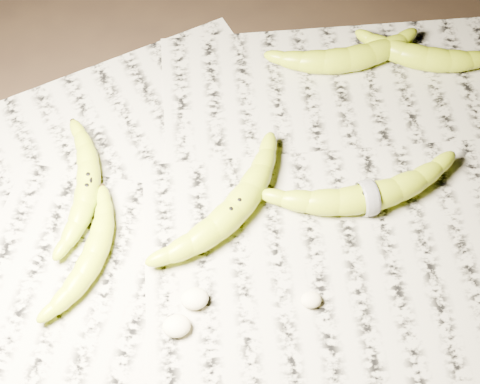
{
  "coord_description": "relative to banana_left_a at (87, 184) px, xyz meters",
  "views": [
    {
      "loc": [
        -0.04,
        -0.44,
        0.8
      ],
      "look_at": [
        0.03,
        0.02,
        0.05
      ],
      "focal_mm": 50.0,
      "sensor_mm": 36.0,
      "label": 1
    }
  ],
  "objects": [
    {
      "name": "banana_center",
      "position": [
        0.19,
        -0.07,
        0.0
      ],
      "size": [
        0.21,
        0.2,
        0.04
      ],
      "primitive_type": null,
      "rotation": [
        0.0,
        0.0,
        0.75
      ],
      "color": "#B7C418",
      "rests_on": "newspaper_patch"
    },
    {
      "name": "banana_upper_a",
      "position": [
        0.41,
        0.17,
        0.0
      ],
      "size": [
        0.21,
        0.08,
        0.04
      ],
      "primitive_type": null,
      "rotation": [
        0.0,
        0.0,
        0.06
      ],
      "color": "#B7C418",
      "rests_on": "newspaper_patch"
    },
    {
      "name": "flesh_chunk_c",
      "position": [
        0.27,
        -0.21,
        -0.01
      ],
      "size": [
        0.03,
        0.02,
        0.02
      ],
      "primitive_type": "ellipsoid",
      "color": "beige",
      "rests_on": "newspaper_patch"
    },
    {
      "name": "measuring_tape",
      "position": [
        0.38,
        -0.08,
        0.0
      ],
      "size": [
        0.01,
        0.05,
        0.05
      ],
      "primitive_type": "torus",
      "rotation": [
        0.0,
        1.57,
        0.09
      ],
      "color": "white",
      "rests_on": "newspaper_patch"
    },
    {
      "name": "banana_left_b",
      "position": [
        0.0,
        -0.11,
        -0.0
      ],
      "size": [
        0.12,
        0.18,
        0.03
      ],
      "primitive_type": null,
      "rotation": [
        0.0,
        0.0,
        1.13
      ],
      "color": "#B7C418",
      "rests_on": "newspaper_patch"
    },
    {
      "name": "banana_left_a",
      "position": [
        0.0,
        0.0,
        0.0
      ],
      "size": [
        0.08,
        0.2,
        0.03
      ],
      "primitive_type": null,
      "rotation": [
        0.0,
        0.0,
        1.45
      ],
      "color": "#B7C418",
      "rests_on": "newspaper_patch"
    },
    {
      "name": "banana_upper_b",
      "position": [
        0.53,
        0.16,
        0.0
      ],
      "size": [
        0.2,
        0.13,
        0.04
      ],
      "primitive_type": null,
      "rotation": [
        0.0,
        0.0,
        -0.37
      ],
      "color": "#B7C418",
      "rests_on": "newspaper_patch"
    },
    {
      "name": "flesh_chunk_b",
      "position": [
        0.13,
        -0.18,
        -0.01
      ],
      "size": [
        0.04,
        0.03,
        0.02
      ],
      "primitive_type": "ellipsoid",
      "color": "beige",
      "rests_on": "newspaper_patch"
    },
    {
      "name": "flesh_chunk_a",
      "position": [
        0.1,
        -0.22,
        -0.01
      ],
      "size": [
        0.04,
        0.03,
        0.02
      ],
      "primitive_type": "ellipsoid",
      "color": "beige",
      "rests_on": "newspaper_patch"
    },
    {
      "name": "newspaper_patch",
      "position": [
        0.2,
        -0.07,
        -0.02
      ],
      "size": [
        0.9,
        0.7,
        0.01
      ],
      "primitive_type": "cube",
      "color": "#ADA994",
      "rests_on": "ground"
    },
    {
      "name": "banana_taped",
      "position": [
        0.38,
        -0.08,
        0.0
      ],
      "size": [
        0.25,
        0.09,
        0.04
      ],
      "primitive_type": null,
      "rotation": [
        0.0,
        0.0,
        0.09
      ],
      "color": "#B7C418",
      "rests_on": "newspaper_patch"
    },
    {
      "name": "ground",
      "position": [
        0.18,
        -0.08,
        -0.03
      ],
      "size": [
        3.0,
        3.0,
        0.0
      ],
      "primitive_type": "plane",
      "color": "black",
      "rests_on": "ground"
    }
  ]
}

